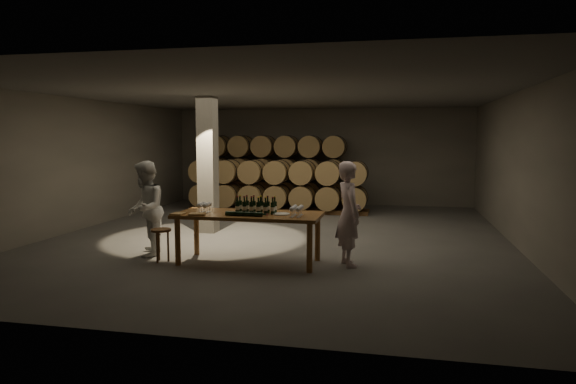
% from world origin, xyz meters
% --- Properties ---
extents(room, '(12.00, 12.00, 12.00)m').
position_xyz_m(room, '(-1.80, 0.20, 1.60)').
color(room, '#53514E').
rests_on(room, ground).
extents(tasting_table, '(2.60, 1.10, 0.90)m').
position_xyz_m(tasting_table, '(0.00, -2.50, 0.80)').
color(tasting_table, brown).
rests_on(tasting_table, ground).
extents(barrel_stack_back, '(4.70, 0.95, 2.31)m').
position_xyz_m(barrel_stack_back, '(-1.35, 5.20, 1.20)').
color(barrel_stack_back, '#55361D').
rests_on(barrel_stack_back, ground).
extents(barrel_stack_front, '(5.48, 0.95, 1.57)m').
position_xyz_m(barrel_stack_front, '(-0.96, 3.80, 0.83)').
color(barrel_stack_front, '#55361D').
rests_on(barrel_stack_front, ground).
extents(bottle_cluster, '(0.73, 0.23, 0.31)m').
position_xyz_m(bottle_cluster, '(0.13, -2.46, 1.01)').
color(bottle_cluster, black).
rests_on(bottle_cluster, tasting_table).
extents(lying_bottles, '(0.75, 0.08, 0.08)m').
position_xyz_m(lying_bottles, '(0.02, -2.83, 0.94)').
color(lying_bottles, black).
rests_on(lying_bottles, tasting_table).
extents(glass_cluster_left, '(0.20, 0.31, 0.18)m').
position_xyz_m(glass_cluster_left, '(-0.81, -2.57, 1.03)').
color(glass_cluster_left, silver).
rests_on(glass_cluster_left, tasting_table).
extents(glass_cluster_right, '(0.20, 0.42, 0.18)m').
position_xyz_m(glass_cluster_right, '(0.90, -2.61, 1.03)').
color(glass_cluster_right, silver).
rests_on(glass_cluster_right, tasting_table).
extents(plate, '(0.31, 0.31, 0.02)m').
position_xyz_m(plate, '(0.59, -2.50, 0.91)').
color(plate, silver).
rests_on(plate, tasting_table).
extents(notebook_near, '(0.31, 0.27, 0.03)m').
position_xyz_m(notebook_near, '(-0.82, -2.89, 0.92)').
color(notebook_near, olive).
rests_on(notebook_near, tasting_table).
extents(notebook_corner, '(0.23, 0.28, 0.02)m').
position_xyz_m(notebook_corner, '(-1.18, -2.88, 0.91)').
color(notebook_corner, olive).
rests_on(notebook_corner, tasting_table).
extents(pen, '(0.15, 0.02, 0.01)m').
position_xyz_m(pen, '(-0.73, -2.95, 0.91)').
color(pen, black).
rests_on(pen, tasting_table).
extents(stool, '(0.36, 0.36, 0.60)m').
position_xyz_m(stool, '(-1.58, -2.76, 0.49)').
color(stool, '#55361D').
rests_on(stool, ground).
extents(person_man, '(0.67, 0.79, 1.84)m').
position_xyz_m(person_man, '(1.77, -2.31, 0.92)').
color(person_man, silver).
rests_on(person_man, ground).
extents(person_woman, '(0.94, 1.06, 1.81)m').
position_xyz_m(person_woman, '(-2.08, -2.38, 0.91)').
color(person_woman, white).
rests_on(person_woman, ground).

